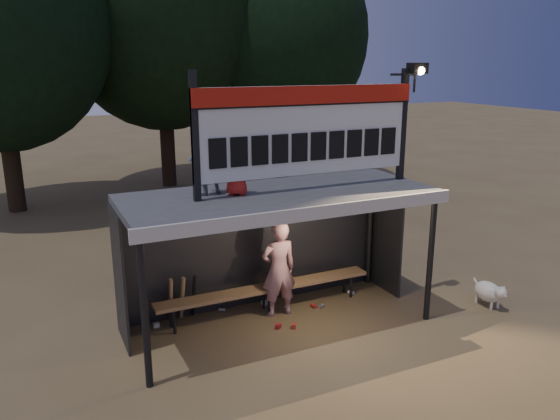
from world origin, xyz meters
name	(u,v)px	position (x,y,z in m)	size (l,w,h in m)	color
ground	(279,324)	(0.00, 0.00, 0.00)	(80.00, 80.00, 0.00)	brown
player	(279,269)	(0.15, 0.35, 0.85)	(0.62, 0.41, 1.71)	silver
child_a	(204,161)	(-1.12, 0.37, 2.85)	(0.51, 0.40, 1.06)	slate
child_b	(237,167)	(-0.68, 0.10, 2.77)	(0.44, 0.28, 0.89)	#AE201A
dugout_shelter	(273,217)	(0.00, 0.24, 1.85)	(5.10, 2.08, 2.32)	#3E3F41
scoreboard_assembly	(311,127)	(0.56, -0.01, 3.32)	(4.10, 0.27, 1.99)	black
bench	(266,289)	(0.00, 0.55, 0.43)	(4.00, 0.35, 0.48)	#966F47
tree_mid	(160,4)	(1.00, 11.50, 6.17)	(7.22, 7.22, 10.36)	black
tree_right	(281,36)	(5.00, 10.50, 5.19)	(6.08, 6.08, 8.72)	black
dog	(490,292)	(3.77, -0.98, 0.28)	(0.36, 0.81, 0.49)	beige
bats	(182,298)	(-1.45, 0.82, 0.43)	(0.47, 0.32, 0.84)	#9F734A
litter	(276,311)	(0.11, 0.40, 0.04)	(3.81, 1.24, 0.08)	#AD1D20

